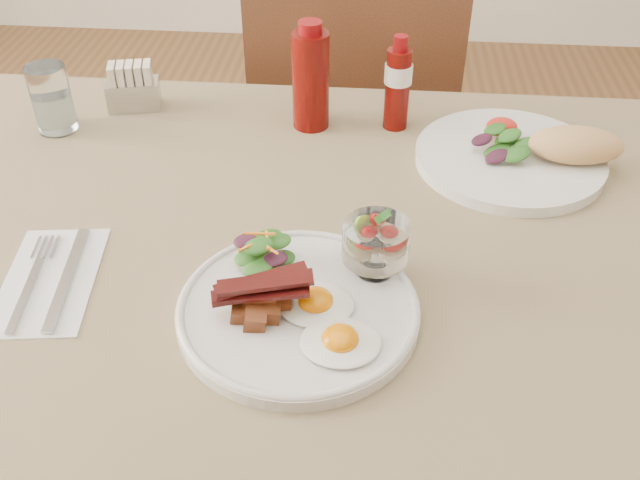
% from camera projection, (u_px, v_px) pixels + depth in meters
% --- Properties ---
extents(table, '(1.33, 0.88, 0.75)m').
position_uv_depth(table, '(332.00, 287.00, 1.00)').
color(table, brown).
rests_on(table, ground).
extents(chair_far, '(0.42, 0.42, 0.93)m').
position_uv_depth(chair_far, '(353.00, 136.00, 1.60)').
color(chair_far, brown).
rests_on(chair_far, ground).
extents(main_plate, '(0.28, 0.28, 0.02)m').
position_uv_depth(main_plate, '(298.00, 311.00, 0.82)').
color(main_plate, silver).
rests_on(main_plate, table).
extents(fried_eggs, '(0.14, 0.16, 0.02)m').
position_uv_depth(fried_eggs, '(328.00, 321.00, 0.79)').
color(fried_eggs, white).
rests_on(fried_eggs, main_plate).
extents(bacon_potato_pile, '(0.12, 0.07, 0.05)m').
position_uv_depth(bacon_potato_pile, '(261.00, 299.00, 0.79)').
color(bacon_potato_pile, maroon).
rests_on(bacon_potato_pile, main_plate).
extents(side_salad, '(0.08, 0.08, 0.04)m').
position_uv_depth(side_salad, '(263.00, 253.00, 0.86)').
color(side_salad, '#224E15').
rests_on(side_salad, main_plate).
extents(fruit_cup, '(0.08, 0.08, 0.08)m').
position_uv_depth(fruit_cup, '(376.00, 242.00, 0.84)').
color(fruit_cup, white).
rests_on(fruit_cup, main_plate).
extents(second_plate, '(0.31, 0.28, 0.07)m').
position_uv_depth(second_plate, '(525.00, 153.00, 1.07)').
color(second_plate, silver).
rests_on(second_plate, table).
extents(ketchup_bottle, '(0.07, 0.07, 0.18)m').
position_uv_depth(ketchup_bottle, '(311.00, 79.00, 1.13)').
color(ketchup_bottle, '#560804').
rests_on(ketchup_bottle, table).
extents(hot_sauce_bottle, '(0.05, 0.05, 0.16)m').
position_uv_depth(hot_sauce_bottle, '(398.00, 84.00, 1.13)').
color(hot_sauce_bottle, '#560804').
rests_on(hot_sauce_bottle, table).
extents(sugar_caddy, '(0.10, 0.07, 0.08)m').
position_uv_depth(sugar_caddy, '(133.00, 89.00, 1.20)').
color(sugar_caddy, '#B3B4B8').
rests_on(sugar_caddy, table).
extents(water_glass, '(0.06, 0.06, 0.11)m').
position_uv_depth(water_glass, '(53.00, 103.00, 1.14)').
color(water_glass, white).
rests_on(water_glass, table).
extents(napkin_cutlery, '(0.13, 0.21, 0.01)m').
position_uv_depth(napkin_cutlery, '(51.00, 280.00, 0.87)').
color(napkin_cutlery, white).
rests_on(napkin_cutlery, table).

